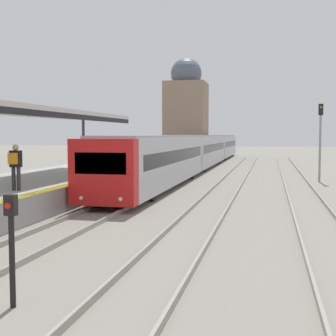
# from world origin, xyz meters

# --- Properties ---
(person_on_platform) EXTENTS (0.40, 0.40, 1.66)m
(person_on_platform) POSITION_xyz_m (-2.72, 14.01, 1.95)
(person_on_platform) COLOR #2D2D33
(person_on_platform) RESTS_ON station_platform
(train_near) EXTENTS (2.63, 52.14, 2.94)m
(train_near) POSITION_xyz_m (0.00, 41.46, 1.64)
(train_near) COLOR red
(train_near) RESTS_ON ground_plane
(signal_post_near) EXTENTS (0.20, 0.21, 1.96)m
(signal_post_near) POSITION_xyz_m (1.92, 5.96, 1.21)
(signal_post_near) COLOR black
(signal_post_near) RESTS_ON ground_plane
(signal_mast_far) EXTENTS (0.28, 0.29, 4.90)m
(signal_mast_far) POSITION_xyz_m (9.27, 29.48, 3.09)
(signal_mast_far) COLOR gray
(signal_mast_far) RESTS_ON ground_plane
(distant_domed_building) EXTENTS (5.11, 5.11, 12.66)m
(distant_domed_building) POSITION_xyz_m (-4.33, 57.89, 5.96)
(distant_domed_building) COLOR #89705B
(distant_domed_building) RESTS_ON ground_plane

